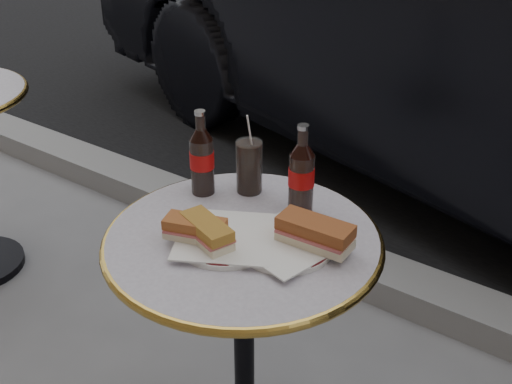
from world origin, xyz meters
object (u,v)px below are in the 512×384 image
Objects in this scene: bistro_table at (244,359)px; cola_bottle_left at (202,153)px; plate_left at (226,239)px; plate_right at (285,246)px; cola_glass at (249,167)px; cola_bottle_right at (302,169)px.

bistro_table is 3.40× the size of cola_bottle_left.
plate_left is 1.01× the size of cola_bottle_left.
plate_right is 0.27m from cola_glass.
bistro_table is at bearing -171.68° from plate_right.
bistro_table is 0.37m from plate_left.
plate_left is 1.00× the size of cola_bottle_right.
cola_glass reaches higher than bistro_table.
plate_right is 0.19m from cola_bottle_right.
cola_bottle_left is 1.61× the size of cola_glass.
plate_left is at bearing -37.92° from cola_bottle_left.
cola_bottle_left is 0.25m from cola_bottle_right.
cola_bottle_left is (-0.18, 0.14, 0.10)m from plate_left.
plate_right is 0.93× the size of cola_bottle_right.
cola_glass is at bearing 122.15° from bistro_table.
bistro_table is 0.51m from cola_bottle_right.
cola_bottle_right reaches higher than plate_left.
cola_bottle_right is (0.06, 0.21, 0.10)m from plate_left.
bistro_table is 0.48m from cola_glass.
cola_glass is at bearing 113.75° from plate_left.
cola_bottle_right is at bearing 74.78° from bistro_table.
plate_left is at bearing -66.25° from cola_glass.
bistro_table is at bearing 69.46° from plate_left.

